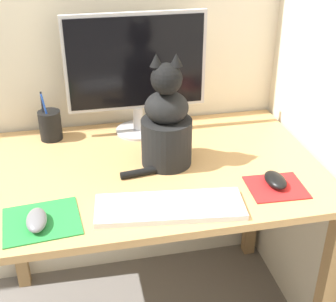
% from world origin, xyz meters
% --- Properties ---
extents(desk, '(1.13, 0.73, 0.73)m').
position_xyz_m(desk, '(0.00, 0.00, 0.62)').
color(desk, tan).
rests_on(desk, ground_plane).
extents(monitor, '(0.51, 0.17, 0.45)m').
position_xyz_m(monitor, '(0.00, 0.27, 0.98)').
color(monitor, '#B2B2B7').
rests_on(monitor, desk).
extents(keyboard, '(0.44, 0.19, 0.02)m').
position_xyz_m(keyboard, '(0.01, -0.25, 0.74)').
color(keyboard, silver).
rests_on(keyboard, desk).
extents(mousepad_left, '(0.22, 0.20, 0.00)m').
position_xyz_m(mousepad_left, '(-0.35, -0.23, 0.73)').
color(mousepad_left, '#238438').
rests_on(mousepad_left, desk).
extents(mousepad_right, '(0.18, 0.16, 0.00)m').
position_xyz_m(mousepad_right, '(0.36, -0.21, 0.73)').
color(mousepad_right, red).
rests_on(mousepad_right, desk).
extents(computer_mouse_left, '(0.06, 0.11, 0.03)m').
position_xyz_m(computer_mouse_left, '(-0.36, -0.25, 0.75)').
color(computer_mouse_left, slate).
rests_on(computer_mouse_left, mousepad_left).
extents(computer_mouse_right, '(0.06, 0.10, 0.03)m').
position_xyz_m(computer_mouse_right, '(0.36, -0.20, 0.75)').
color(computer_mouse_right, black).
rests_on(computer_mouse_right, mousepad_right).
extents(cat, '(0.27, 0.20, 0.38)m').
position_xyz_m(cat, '(0.06, 0.01, 0.87)').
color(cat, black).
rests_on(cat, desk).
extents(pen_cup, '(0.08, 0.08, 0.18)m').
position_xyz_m(pen_cup, '(-0.32, 0.28, 0.78)').
color(pen_cup, black).
rests_on(pen_cup, desk).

